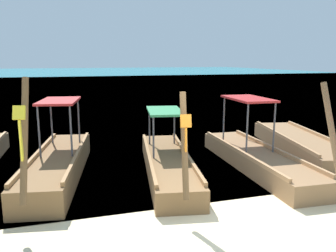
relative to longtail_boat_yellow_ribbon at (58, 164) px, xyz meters
name	(u,v)px	position (x,y,z in m)	size (l,w,h in m)	color
ground	(219,231)	(2.83, -3.93, -0.37)	(120.00, 120.00, 0.00)	beige
sea_water	(76,76)	(2.83, 57.29, -0.37)	(120.00, 120.00, 0.00)	#147A89
longtail_boat_yellow_ribbon	(58,164)	(0.00, 0.00, 0.00)	(2.01, 5.87, 2.79)	brown
longtail_boat_orange_ribbon	(167,163)	(2.85, -0.58, -0.05)	(2.00, 5.68, 2.50)	brown
longtail_boat_red_ribbon	(257,157)	(5.47, -0.84, -0.05)	(1.48, 6.23, 2.65)	olive
longtail_boat_pink_ribbon	(301,144)	(7.79, 0.24, -0.09)	(2.53, 5.93, 2.38)	olive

